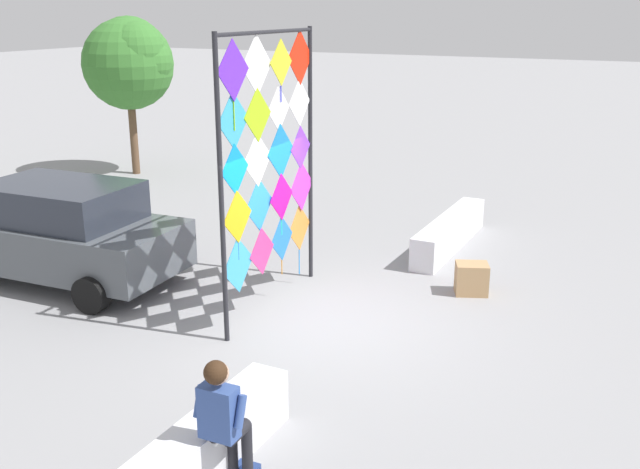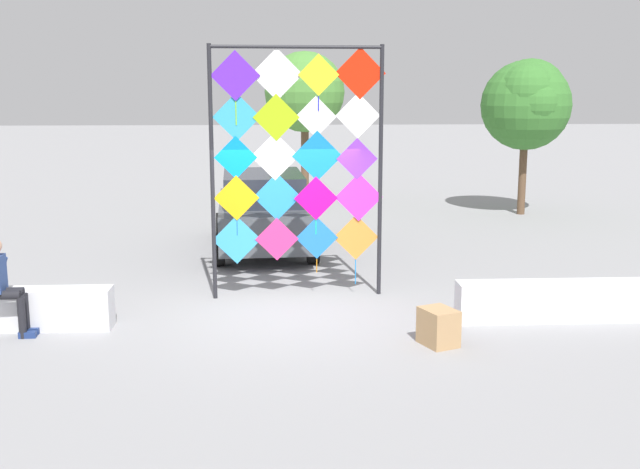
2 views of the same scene
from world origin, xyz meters
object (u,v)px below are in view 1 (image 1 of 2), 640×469
(seated_vendor, at_px, (224,415))
(parked_car, at_px, (57,231))
(kite_display_rack, at_px, (270,154))
(cardboard_box_large, at_px, (472,279))
(tree_far_right, at_px, (131,60))

(seated_vendor, distance_m, parked_car, 6.78)
(kite_display_rack, bearing_deg, cardboard_box_large, -54.57)
(kite_display_rack, distance_m, parked_car, 4.17)
(kite_display_rack, height_order, cardboard_box_large, kite_display_rack)
(kite_display_rack, relative_size, cardboard_box_large, 8.15)
(seated_vendor, relative_size, tree_far_right, 0.34)
(tree_far_right, bearing_deg, parked_car, -148.89)
(kite_display_rack, xyz_separation_m, parked_car, (-0.64, 3.82, -1.54))
(seated_vendor, height_order, cardboard_box_large, seated_vendor)
(tree_far_right, bearing_deg, cardboard_box_large, -113.16)
(seated_vendor, bearing_deg, kite_display_rack, 24.86)
(kite_display_rack, distance_m, seated_vendor, 4.89)
(parked_car, bearing_deg, kite_display_rack, -80.45)
(kite_display_rack, xyz_separation_m, seated_vendor, (-4.20, -1.95, -1.55))
(kite_display_rack, relative_size, seated_vendor, 2.88)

